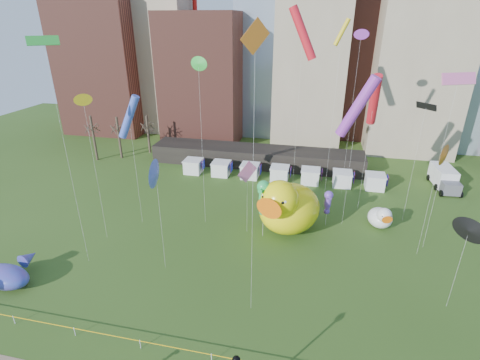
% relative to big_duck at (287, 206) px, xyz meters
% --- Properties ---
extents(skyline, '(101.00, 23.00, 68.00)m').
position_rel_big_duck_xyz_m(skyline, '(-1.46, 40.64, 17.95)').
color(skyline, brown).
rests_on(skyline, ground).
extents(pavilion, '(38.00, 6.00, 3.20)m').
position_rel_big_duck_xyz_m(pavilion, '(-7.71, 21.58, -1.89)').
color(pavilion, black).
rests_on(pavilion, ground).
extents(vendor_tents, '(33.24, 2.80, 2.40)m').
position_rel_big_duck_xyz_m(vendor_tents, '(-2.69, 15.58, -2.39)').
color(vendor_tents, white).
rests_on(vendor_tents, ground).
extents(bare_trees, '(8.44, 6.44, 8.50)m').
position_rel_big_duck_xyz_m(bare_trees, '(-33.88, 20.12, 0.52)').
color(bare_trees, '#382B21').
rests_on(bare_trees, ground).
extents(caution_tape, '(50.00, 0.06, 0.90)m').
position_rel_big_duck_xyz_m(caution_tape, '(-3.71, -20.42, -2.81)').
color(caution_tape, white).
rests_on(caution_tape, ground).
extents(big_duck, '(9.90, 10.91, 7.61)m').
position_rel_big_duck_xyz_m(big_duck, '(0.00, 0.00, 0.00)').
color(big_duck, '#FFED0D').
rests_on(big_duck, ground).
extents(small_duck, '(3.65, 4.39, 3.15)m').
position_rel_big_duck_xyz_m(small_duck, '(11.64, 3.52, -2.05)').
color(small_duck, white).
rests_on(small_duck, ground).
extents(seahorse_green, '(1.82, 2.13, 7.50)m').
position_rel_big_duck_xyz_m(seahorse_green, '(-2.72, -1.81, 2.10)').
color(seahorse_green, silver).
rests_on(seahorse_green, ground).
extents(seahorse_purple, '(1.30, 1.52, 5.01)m').
position_rel_big_duck_xyz_m(seahorse_purple, '(4.85, 2.34, 0.15)').
color(seahorse_purple, silver).
rests_on(seahorse_purple, ground).
extents(whale_inflatable, '(5.81, 7.11, 2.43)m').
position_rel_big_duck_xyz_m(whale_inflatable, '(-26.30, -16.09, -2.38)').
color(whale_inflatable, '#5D3A9F').
rests_on(whale_inflatable, ground).
extents(box_truck, '(3.37, 7.52, 3.13)m').
position_rel_big_duck_xyz_m(box_truck, '(22.98, 18.50, -1.89)').
color(box_truck, white).
rests_on(box_truck, ground).
extents(kite_0, '(1.63, 4.08, 18.71)m').
position_rel_big_duck_xyz_m(kite_0, '(9.30, 8.00, 11.83)').
color(kite_0, silver).
rests_on(kite_0, ground).
extents(kite_1, '(3.43, 1.87, 20.01)m').
position_rel_big_duck_xyz_m(kite_1, '(15.10, -1.66, 15.88)').
color(kite_1, silver).
rests_on(kite_1, ground).
extents(kite_2, '(1.99, 2.11, 15.65)m').
position_rel_big_duck_xyz_m(kite_2, '(14.86, 5.96, 11.64)').
color(kite_2, silver).
rests_on(kite_2, ground).
extents(kite_3, '(1.52, 0.80, 20.82)m').
position_rel_big_duck_xyz_m(kite_3, '(-10.62, -0.12, 16.44)').
color(kite_3, silver).
rests_on(kite_3, ground).
extents(kite_4, '(1.00, 0.98, 17.47)m').
position_rel_big_duck_xyz_m(kite_4, '(-21.30, -6.24, 13.21)').
color(kite_4, silver).
rests_on(kite_4, ground).
extents(kite_5, '(0.82, 2.65, 12.31)m').
position_rel_big_duck_xyz_m(kite_5, '(-11.98, -10.13, 7.50)').
color(kite_5, silver).
rests_on(kite_5, ground).
extents(kite_6, '(1.71, 1.70, 24.64)m').
position_rel_big_duck_xyz_m(kite_6, '(-1.81, -14.08, 19.16)').
color(kite_6, silver).
rests_on(kite_6, ground).
extents(kite_7, '(4.52, 2.25, 19.08)m').
position_rel_big_duck_xyz_m(kite_7, '(6.98, 3.29, 11.88)').
color(kite_7, silver).
rests_on(kite_7, ground).
extents(kite_8, '(3.96, 1.29, 26.19)m').
position_rel_big_duck_xyz_m(kite_8, '(-0.13, 10.51, 19.35)').
color(kite_8, silver).
rests_on(kite_8, ground).
extents(kite_9, '(1.99, 1.85, 9.54)m').
position_rel_big_duck_xyz_m(kite_9, '(-4.80, -1.27, 4.62)').
color(kite_9, silver).
rests_on(kite_9, ground).
extents(kite_10, '(1.58, 1.77, 9.28)m').
position_rel_big_duck_xyz_m(kite_10, '(15.99, -9.87, 4.72)').
color(kite_10, silver).
rests_on(kite_10, ground).
extents(kite_11, '(2.20, 1.92, 23.22)m').
position_rel_big_duck_xyz_m(kite_11, '(-20.72, -10.98, 19.07)').
color(kite_11, silver).
rests_on(kite_11, ground).
extents(kite_12, '(1.83, 1.06, 24.64)m').
position_rel_big_duck_xyz_m(kite_12, '(4.50, 6.33, 19.56)').
color(kite_12, silver).
rests_on(kite_12, ground).
extents(kite_13, '(3.15, 1.09, 16.74)m').
position_rel_big_duck_xyz_m(kite_13, '(-18.77, -1.89, 10.60)').
color(kite_13, silver).
rests_on(kite_13, ground).
extents(kite_14, '(1.35, 2.01, 12.58)m').
position_rel_big_duck_xyz_m(kite_14, '(16.07, -0.08, 7.98)').
color(kite_14, silver).
rests_on(kite_14, ground).
extents(kite_15, '(1.29, 0.24, 23.36)m').
position_rel_big_duck_xyz_m(kite_15, '(7.19, 12.61, 18.98)').
color(kite_15, silver).
rests_on(kite_15, ground).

